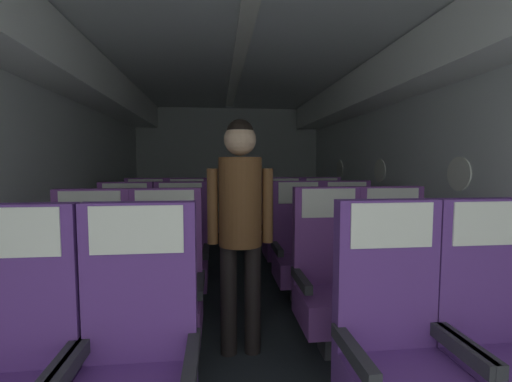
% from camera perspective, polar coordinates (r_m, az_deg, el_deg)
% --- Properties ---
extents(ground, '(3.52, 6.88, 0.02)m').
position_cam_1_polar(ground, '(3.37, -2.38, -17.84)').
color(ground, '#23282D').
extents(fuselage_shell, '(3.40, 6.53, 2.32)m').
position_cam_1_polar(fuselage_shell, '(3.39, -2.78, 11.41)').
color(fuselage_shell, silver).
rests_on(fuselage_shell, ground).
extents(seat_a_left_window, '(0.50, 0.47, 1.11)m').
position_cam_1_polar(seat_a_left_window, '(1.78, -35.87, -23.34)').
color(seat_a_left_window, '#38383D').
rests_on(seat_a_left_window, ground).
extents(seat_a_left_aisle, '(0.50, 0.47, 1.11)m').
position_cam_1_polar(seat_a_left_aisle, '(1.63, -19.09, -25.54)').
color(seat_a_left_aisle, '#38383D').
rests_on(seat_a_left_aisle, ground).
extents(seat_a_right_aisle, '(0.50, 0.47, 1.11)m').
position_cam_1_polar(seat_a_right_aisle, '(2.01, 35.08, -20.11)').
color(seat_a_right_aisle, '#38383D').
rests_on(seat_a_right_aisle, ground).
extents(seat_a_right_window, '(0.50, 0.47, 1.11)m').
position_cam_1_polar(seat_a_right_window, '(1.75, 22.21, -23.32)').
color(seat_a_right_window, '#38383D').
rests_on(seat_a_right_window, ground).
extents(seat_b_left_window, '(0.50, 0.47, 1.11)m').
position_cam_1_polar(seat_b_left_window, '(2.49, -25.74, -14.96)').
color(seat_b_left_window, '#38383D').
rests_on(seat_b_left_window, ground).
extents(seat_b_left_aisle, '(0.50, 0.47, 1.11)m').
position_cam_1_polar(seat_b_left_aisle, '(2.39, -14.71, -15.45)').
color(seat_b_left_aisle, '#38383D').
rests_on(seat_b_left_aisle, ground).
extents(seat_b_right_aisle, '(0.50, 0.47, 1.11)m').
position_cam_1_polar(seat_b_right_aisle, '(2.67, 21.98, -13.49)').
color(seat_b_right_aisle, '#38383D').
rests_on(seat_b_right_aisle, ground).
extents(seat_b_right_window, '(0.50, 0.47, 1.11)m').
position_cam_1_polar(seat_b_right_window, '(2.50, 12.21, -14.51)').
color(seat_b_right_window, '#38383D').
rests_on(seat_b_right_window, ground).
extents(seat_c_left_window, '(0.50, 0.47, 1.11)m').
position_cam_1_polar(seat_c_left_window, '(3.28, -20.76, -10.09)').
color(seat_c_left_window, '#38383D').
rests_on(seat_c_left_window, ground).
extents(seat_c_left_aisle, '(0.50, 0.47, 1.11)m').
position_cam_1_polar(seat_c_left_aisle, '(3.20, -12.23, -10.26)').
color(seat_c_left_aisle, '#38383D').
rests_on(seat_c_left_aisle, ground).
extents(seat_c_right_aisle, '(0.50, 0.47, 1.11)m').
position_cam_1_polar(seat_c_right_aisle, '(3.42, 14.99, -9.35)').
color(seat_c_right_aisle, '#38383D').
rests_on(seat_c_right_aisle, ground).
extents(seat_c_right_window, '(0.50, 0.47, 1.11)m').
position_cam_1_polar(seat_c_right_window, '(3.29, 7.18, -9.80)').
color(seat_c_right_window, '#38383D').
rests_on(seat_c_right_window, ground).
extents(seat_d_left_window, '(0.50, 0.47, 1.11)m').
position_cam_1_polar(seat_d_left_window, '(4.11, -17.65, -7.10)').
color(seat_d_left_window, '#38383D').
rests_on(seat_d_left_window, ground).
extents(seat_d_left_aisle, '(0.50, 0.47, 1.11)m').
position_cam_1_polar(seat_d_left_aisle, '(4.05, -11.21, -7.14)').
color(seat_d_left_aisle, '#38383D').
rests_on(seat_d_left_aisle, ground).
extents(seat_d_right_aisle, '(0.50, 0.47, 1.11)m').
position_cam_1_polar(seat_d_right_aisle, '(4.21, 10.96, -6.68)').
color(seat_d_right_aisle, '#38383D').
rests_on(seat_d_right_aisle, ground).
extents(seat_d_right_window, '(0.50, 0.47, 1.11)m').
position_cam_1_polar(seat_d_right_window, '(4.09, 4.61, -6.96)').
color(seat_d_right_window, '#38383D').
rests_on(seat_d_right_window, ground).
extents(flight_attendant, '(0.43, 0.28, 1.55)m').
position_cam_1_polar(flight_attendant, '(2.28, -2.58, -3.49)').
color(flight_attendant, black).
rests_on(flight_attendant, ground).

